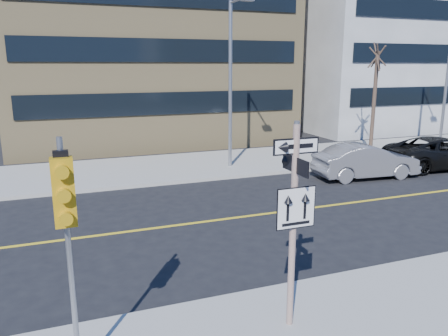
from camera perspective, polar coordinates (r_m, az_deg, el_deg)
name	(u,v)px	position (r m, az deg, el deg)	size (l,w,h in m)	color
ground	(241,275)	(11.37, 2.22, -13.81)	(120.00, 120.00, 0.00)	black
far_sidewalk	(426,146)	(31.03, 24.93, 2.57)	(66.00, 6.00, 0.15)	#A6A39B
sign_pole	(294,215)	(8.34, 9.10, -6.09)	(0.92, 0.92, 4.06)	beige
traffic_signal	(66,212)	(7.00, -19.99, -5.44)	(0.32, 0.45, 4.00)	gray
parked_car_b	(366,161)	(21.46, 18.03, 0.86)	(4.88, 1.70, 1.61)	slate
parked_car_c	(441,153)	(25.03, 26.51, 1.81)	(5.79, 2.67, 1.61)	black
streetlight_a	(232,74)	(21.60, 1.07, 12.16)	(0.55, 2.25, 8.00)	gray
street_tree_west	(377,59)	(26.70, 19.40, 13.30)	(1.80, 1.80, 6.35)	#3D2C24
building_brick	(137,12)	(35.04, -11.30, 19.30)	(18.00, 18.00, 18.00)	tan
building_grey_mid	(384,39)	(43.56, 20.17, 15.56)	(20.00, 16.00, 15.00)	#999C9E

